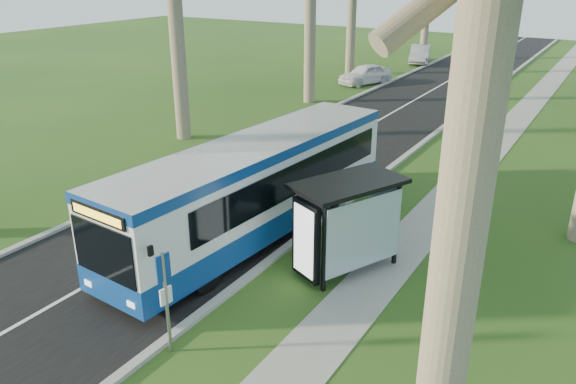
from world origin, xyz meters
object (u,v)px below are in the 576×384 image
bus_shelter (346,214)px  car_white (365,74)px  bus_stop_sign (165,291)px  litter_bin (362,228)px  car_silver (420,54)px  bus (256,187)px

bus_shelter → car_white: bus_shelter is taller
bus_stop_sign → bus_shelter: bus_shelter is taller
bus_stop_sign → bus_shelter: (1.84, 4.98, 0.31)m
bus_shelter → litter_bin: size_ratio=3.45×
bus_shelter → car_white: bearing=137.1°
bus_shelter → litter_bin: bus_shelter is taller
bus_stop_sign → car_silver: 41.54m
bus → car_white: bus is taller
bus_stop_sign → litter_bin: size_ratio=2.46×
bus_shelter → litter_bin: bearing=124.9°
bus → bus_shelter: bearing=-10.6°
bus_stop_sign → bus_shelter: 5.31m
bus → bus_shelter: 3.66m
car_silver → bus: bearing=-94.8°
bus_shelter → car_white: 26.95m
bus_shelter → car_silver: bearing=130.2°
bus_shelter → car_silver: (-10.17, 35.71, -1.11)m
bus → car_silver: 35.40m
litter_bin → car_white: (-10.07, 22.77, 0.20)m
bus_stop_sign → car_silver: (-8.33, 40.68, -0.80)m
bus_stop_sign → litter_bin: 7.25m
bus_shelter → car_silver: 37.14m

